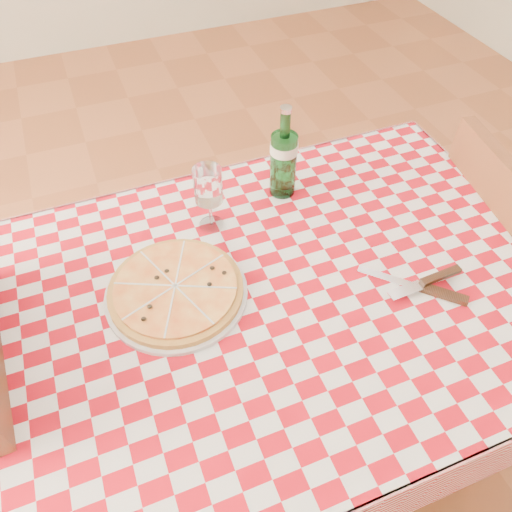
{
  "coord_description": "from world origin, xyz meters",
  "views": [
    {
      "loc": [
        -0.28,
        -0.61,
        1.61
      ],
      "look_at": [
        -0.02,
        0.06,
        0.82
      ],
      "focal_mm": 35.0,
      "sensor_mm": 36.0,
      "label": 1
    }
  ],
  "objects": [
    {
      "name": "dining_table",
      "position": [
        0.0,
        0.0,
        0.66
      ],
      "size": [
        1.2,
        0.8,
        0.75
      ],
      "color": "brown",
      "rests_on": "ground"
    },
    {
      "name": "cutlery",
      "position": [
        0.3,
        -0.11,
        0.77
      ],
      "size": [
        0.31,
        0.28,
        0.03
      ],
      "primitive_type": null,
      "rotation": [
        0.0,
        0.0,
        -0.3
      ],
      "color": "silver",
      "rests_on": "tablecloth"
    },
    {
      "name": "pizza_plate",
      "position": [
        -0.2,
        0.07,
        0.78
      ],
      "size": [
        0.39,
        0.39,
        0.04
      ],
      "primitive_type": null,
      "rotation": [
        0.0,
        0.0,
        0.36
      ],
      "color": "#B97D3D",
      "rests_on": "tablecloth"
    },
    {
      "name": "water_bottle",
      "position": [
        0.15,
        0.3,
        0.88
      ],
      "size": [
        0.08,
        0.08,
        0.25
      ],
      "primitive_type": null,
      "rotation": [
        0.0,
        0.0,
        0.19
      ],
      "color": "#175D21",
      "rests_on": "tablecloth"
    },
    {
      "name": "chair_near",
      "position": [
        0.73,
        0.05,
        0.51
      ],
      "size": [
        0.46,
        0.46,
        0.88
      ],
      "rotation": [
        0.0,
        0.0,
        -0.16
      ],
      "color": "brown",
      "rests_on": "ground"
    },
    {
      "name": "tablecloth",
      "position": [
        0.0,
        0.0,
        0.75
      ],
      "size": [
        1.3,
        0.9,
        0.01
      ],
      "primitive_type": "cube",
      "color": "#AE0A17",
      "rests_on": "dining_table"
    },
    {
      "name": "wine_glass",
      "position": [
        -0.06,
        0.25,
        0.84
      ],
      "size": [
        0.08,
        0.08,
        0.17
      ],
      "primitive_type": null,
      "rotation": [
        0.0,
        0.0,
        -0.35
      ],
      "color": "white",
      "rests_on": "tablecloth"
    }
  ]
}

